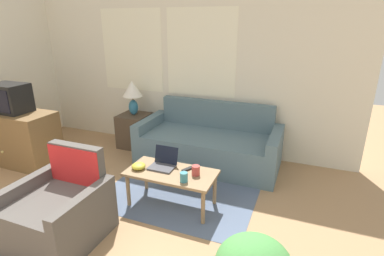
% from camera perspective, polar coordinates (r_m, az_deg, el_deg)
% --- Properties ---
extents(wall_back, '(5.82, 0.06, 2.60)m').
position_cam_1_polar(wall_back, '(4.90, -4.24, 11.45)').
color(wall_back, silver).
rests_on(wall_back, ground_plane).
extents(rug, '(1.80, 2.00, 0.01)m').
position_cam_1_polar(rug, '(4.03, -0.27, -10.01)').
color(rug, slate).
rests_on(rug, ground_plane).
extents(couch, '(2.03, 0.91, 0.87)m').
position_cam_1_polar(couch, '(4.44, 3.31, -3.25)').
color(couch, slate).
rests_on(couch, ground_plane).
extents(armchair, '(0.81, 0.79, 0.85)m').
position_cam_1_polar(armchair, '(3.25, -23.70, -14.33)').
color(armchair, '#514C47').
rests_on(armchair, ground_plane).
extents(tv_dresser, '(1.18, 0.56, 0.79)m').
position_cam_1_polar(tv_dresser, '(5.08, -30.23, -1.57)').
color(tv_dresser, brown).
rests_on(tv_dresser, ground_plane).
extents(television, '(0.51, 0.37, 0.40)m').
position_cam_1_polar(television, '(4.92, -31.42, 4.89)').
color(television, black).
rests_on(television, tv_dresser).
extents(side_table, '(0.47, 0.47, 0.55)m').
position_cam_1_polar(side_table, '(5.11, -10.80, -0.45)').
color(side_table, '#4C3D2D').
rests_on(side_table, ground_plane).
extents(table_lamp, '(0.32, 0.32, 0.56)m').
position_cam_1_polar(table_lamp, '(4.93, -11.28, 6.72)').
color(table_lamp, teal).
rests_on(table_lamp, side_table).
extents(coffee_table, '(1.00, 0.50, 0.42)m').
position_cam_1_polar(coffee_table, '(3.39, -3.96, -9.05)').
color(coffee_table, '#8E704C').
rests_on(coffee_table, ground_plane).
extents(laptop, '(0.28, 0.26, 0.22)m').
position_cam_1_polar(laptop, '(3.46, -5.46, -6.60)').
color(laptop, '#47474C').
rests_on(laptop, coffee_table).
extents(cup_navy, '(0.09, 0.09, 0.11)m').
position_cam_1_polar(cup_navy, '(3.27, 0.73, -8.08)').
color(cup_navy, '#B23D38').
rests_on(cup_navy, coffee_table).
extents(cup_yellow, '(0.08, 0.08, 0.10)m').
position_cam_1_polar(cup_yellow, '(3.15, -1.56, -9.33)').
color(cup_yellow, teal).
rests_on(cup_yellow, coffee_table).
extents(snack_bowl, '(0.16, 0.16, 0.07)m').
position_cam_1_polar(snack_bowl, '(3.46, -10.14, -7.15)').
color(snack_bowl, gold).
rests_on(snack_bowl, coffee_table).
extents(tv_remote, '(0.11, 0.15, 0.02)m').
position_cam_1_polar(tv_remote, '(3.40, -0.81, -7.82)').
color(tv_remote, black).
rests_on(tv_remote, coffee_table).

